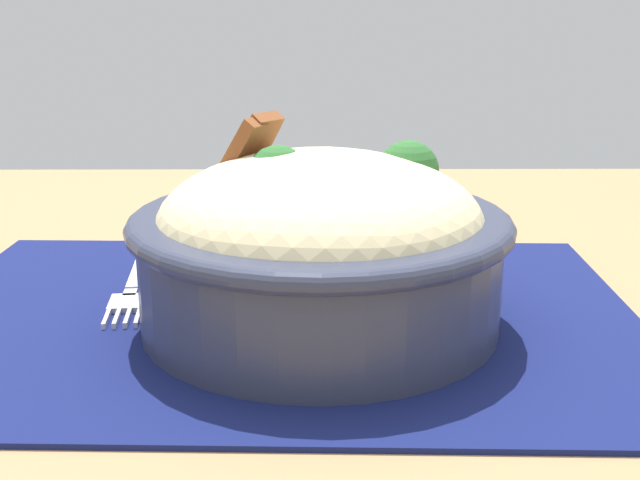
{
  "coord_description": "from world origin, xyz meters",
  "views": [
    {
      "loc": [
        -0.01,
        0.48,
        0.91
      ],
      "look_at": [
        -0.02,
        0.04,
        0.78
      ],
      "focal_mm": 45.07,
      "sensor_mm": 36.0,
      "label": 1
    }
  ],
  "objects": [
    {
      "name": "table",
      "position": [
        0.0,
        0.0,
        0.66
      ],
      "size": [
        1.31,
        0.84,
        0.73
      ],
      "color": "#99754C",
      "rests_on": "ground_plane"
    },
    {
      "name": "placemat",
      "position": [
        0.01,
        0.03,
        0.73
      ],
      "size": [
        0.44,
        0.31,
        0.0
      ],
      "primitive_type": "cube",
      "rotation": [
        0.0,
        0.0,
        -0.03
      ],
      "color": "#11194C",
      "rests_on": "table"
    },
    {
      "name": "bowl",
      "position": [
        -0.02,
        0.04,
        0.78
      ],
      "size": [
        0.26,
        0.26,
        0.12
      ],
      "color": "#2D3347",
      "rests_on": "placemat"
    },
    {
      "name": "fork",
      "position": [
        0.1,
        -0.0,
        0.73
      ],
      "size": [
        0.03,
        0.12,
        0.0
      ],
      "color": "silver",
      "rests_on": "placemat"
    }
  ]
}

